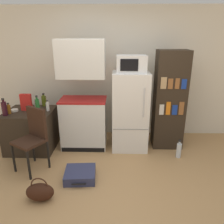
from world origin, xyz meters
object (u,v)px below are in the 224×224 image
(bottle_milk_white, at_px, (48,106))
(bottle_amber_beer, at_px, (9,109))
(bookshelf, at_px, (169,101))
(bottle_olive_oil, at_px, (44,101))
(bottle_green_tall, at_px, (37,106))
(water_bottle_front, at_px, (179,150))
(suitcase_large_flat, at_px, (80,175))
(microwave, at_px, (131,64))
(bottle_clear_short, at_px, (36,105))
(handbag, at_px, (40,192))
(bottle_wine_dark, at_px, (4,108))
(side_table, at_px, (31,130))
(kitchen_hutch, at_px, (83,101))
(bowl, at_px, (14,110))
(refrigerator, at_px, (130,111))
(chair, at_px, (33,134))
(cereal_box, at_px, (26,102))

(bottle_milk_white, relative_size, bottle_amber_beer, 1.01)
(bookshelf, xyz_separation_m, bottle_olive_oil, (-2.35, 0.14, -0.06))
(bottle_green_tall, relative_size, water_bottle_front, 0.94)
(bottle_green_tall, bearing_deg, suitcase_large_flat, -44.99)
(microwave, distance_m, bottle_milk_white, 1.66)
(bottle_green_tall, xyz_separation_m, bottle_milk_white, (0.14, 0.11, -0.05))
(microwave, height_order, bottle_clear_short, microwave)
(bookshelf, relative_size, handbag, 4.97)
(bottle_wine_dark, distance_m, bottle_olive_oil, 0.74)
(side_table, distance_m, kitchen_hutch, 1.11)
(side_table, xyz_separation_m, bottle_milk_white, (0.33, 0.03, 0.45))
(suitcase_large_flat, bearing_deg, bottle_olive_oil, 120.77)
(bottle_amber_beer, height_order, bowl, bottle_amber_beer)
(bottle_green_tall, bearing_deg, bottle_clear_short, 115.43)
(refrigerator, distance_m, bottle_wine_dark, 2.16)
(kitchen_hutch, bearing_deg, handbag, -103.56)
(water_bottle_front, bearing_deg, handbag, -151.77)
(refrigerator, distance_m, bottle_green_tall, 1.63)
(bottle_green_tall, xyz_separation_m, handbag, (0.40, -1.30, -0.74))
(bottle_wine_dark, bearing_deg, water_bottle_front, -1.01)
(bottle_wine_dark, bearing_deg, chair, -33.71)
(refrigerator, xyz_separation_m, cereal_box, (-1.87, -0.04, 0.17))
(side_table, xyz_separation_m, handbag, (0.60, -1.38, -0.24))
(chair, distance_m, handbag, 0.93)
(side_table, bearing_deg, bottle_olive_oil, 60.42)
(cereal_box, bearing_deg, bowl, -163.45)
(bottle_clear_short, height_order, suitcase_large_flat, bottle_clear_short)
(bowl, distance_m, handbag, 1.74)
(suitcase_large_flat, bearing_deg, water_bottle_front, 17.92)
(refrigerator, xyz_separation_m, bottle_olive_oil, (-1.63, 0.22, 0.13))
(bottle_milk_white, distance_m, bottle_clear_short, 0.24)
(suitcase_large_flat, height_order, water_bottle_front, water_bottle_front)
(refrigerator, bearing_deg, cereal_box, -178.74)
(kitchen_hutch, xyz_separation_m, bookshelf, (1.57, 0.06, -0.00))
(microwave, bearing_deg, bottle_wine_dark, -171.49)
(refrigerator, xyz_separation_m, bowl, (-2.07, -0.10, 0.04))
(bowl, bearing_deg, suitcase_large_flat, -35.29)
(bottle_amber_beer, xyz_separation_m, bottle_wine_dark, (-0.02, -0.09, 0.05))
(microwave, distance_m, bottle_amber_beer, 2.24)
(bookshelf, bearing_deg, microwave, -172.92)
(cereal_box, bearing_deg, bookshelf, 2.85)
(bottle_wine_dark, bearing_deg, bottle_clear_short, 38.87)
(bookshelf, bearing_deg, bowl, -176.12)
(bottle_clear_short, relative_size, bowl, 1.45)
(bowl, xyz_separation_m, handbag, (0.86, -1.37, -0.63))
(microwave, bearing_deg, side_table, -177.11)
(bottle_milk_white, xyz_separation_m, chair, (-0.04, -0.66, -0.23))
(bottle_olive_oil, distance_m, cereal_box, 0.36)
(cereal_box, height_order, chair, cereal_box)
(bookshelf, xyz_separation_m, bottle_clear_short, (-2.42, -0.07, -0.08))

